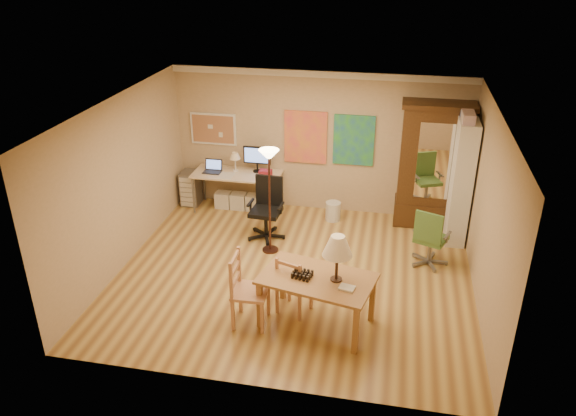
% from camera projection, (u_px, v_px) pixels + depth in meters
% --- Properties ---
extents(floor, '(5.50, 5.50, 0.00)m').
position_uv_depth(floor, '(294.00, 274.00, 8.87)').
color(floor, olive).
rests_on(floor, ground).
extents(crown_molding, '(5.50, 0.08, 0.12)m').
position_uv_depth(crown_molding, '(320.00, 74.00, 9.91)').
color(crown_molding, white).
rests_on(crown_molding, floor).
extents(corkboard, '(0.90, 0.04, 0.62)m').
position_uv_depth(corkboard, '(213.00, 129.00, 10.77)').
color(corkboard, '#B47A55').
rests_on(corkboard, floor).
extents(art_panel_left, '(0.80, 0.04, 1.00)m').
position_uv_depth(art_panel_left, '(306.00, 137.00, 10.47)').
color(art_panel_left, gold).
rests_on(art_panel_left, floor).
extents(art_panel_right, '(0.75, 0.04, 0.95)m').
position_uv_depth(art_panel_right, '(354.00, 140.00, 10.31)').
color(art_panel_right, teal).
rests_on(art_panel_right, floor).
extents(dining_table, '(1.64, 1.19, 1.40)m').
position_uv_depth(dining_table, '(324.00, 269.00, 7.35)').
color(dining_table, olive).
rests_on(dining_table, floor).
extents(ladder_chair_back, '(0.52, 0.51, 0.90)m').
position_uv_depth(ladder_chair_back, '(293.00, 287.00, 7.81)').
color(ladder_chair_back, '#AF7350').
rests_on(ladder_chair_back, floor).
extents(ladder_chair_left, '(0.48, 0.50, 1.06)m').
position_uv_depth(ladder_chair_left, '(248.00, 292.00, 7.57)').
color(ladder_chair_left, '#AF7350').
rests_on(ladder_chair_left, floor).
extents(torchiere_lamp, '(0.33, 0.33, 1.81)m').
position_uv_depth(torchiere_lamp, '(269.00, 171.00, 8.93)').
color(torchiere_lamp, '#3B1E17').
rests_on(torchiere_lamp, floor).
extents(computer_desk, '(1.68, 0.73, 1.27)m').
position_uv_depth(computer_desk, '(239.00, 187.00, 10.84)').
color(computer_desk, beige).
rests_on(computer_desk, floor).
extents(office_chair_black, '(0.68, 0.68, 1.10)m').
position_uv_depth(office_chair_black, '(267.00, 222.00, 9.88)').
color(office_chair_black, black).
rests_on(office_chair_black, floor).
extents(office_chair_green, '(0.62, 0.62, 1.00)m').
position_uv_depth(office_chair_green, '(429.00, 250.00, 9.03)').
color(office_chair_green, slate).
rests_on(office_chair_green, floor).
extents(drawer_cart, '(0.34, 0.41, 0.68)m').
position_uv_depth(drawer_cart, '(191.00, 188.00, 11.11)').
color(drawer_cart, slate).
rests_on(drawer_cart, floor).
extents(armoire, '(1.25, 0.59, 2.30)m').
position_uv_depth(armoire, '(432.00, 173.00, 10.05)').
color(armoire, '#341E0E').
rests_on(armoire, floor).
extents(bookshelf, '(0.32, 0.86, 2.16)m').
position_uv_depth(bookshelf, '(460.00, 181.00, 9.55)').
color(bookshelf, white).
rests_on(bookshelf, floor).
extents(wastebin, '(0.28, 0.28, 0.36)m').
position_uv_depth(wastebin, '(333.00, 211.00, 10.53)').
color(wastebin, silver).
rests_on(wastebin, floor).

